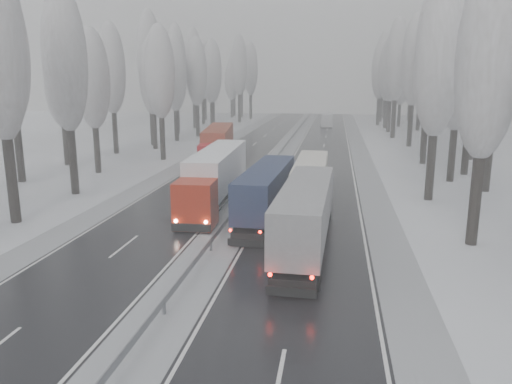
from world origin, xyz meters
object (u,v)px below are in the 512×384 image
(truck_red_red, at_px, (218,144))
(truck_cream_box, at_px, (311,178))
(truck_blue_box, at_px, (269,187))
(box_truck_distant, at_px, (326,120))
(truck_red_white, at_px, (216,174))
(truck_grey_tarp, at_px, (307,209))

(truck_red_red, bearing_deg, truck_cream_box, -63.82)
(truck_blue_box, xyz_separation_m, box_truck_distant, (2.60, 70.44, -0.79))
(truck_cream_box, xyz_separation_m, truck_red_red, (-11.51, 16.96, 0.34))
(truck_blue_box, bearing_deg, truck_red_white, 150.12)
(truck_blue_box, bearing_deg, box_truck_distant, 90.45)
(truck_blue_box, bearing_deg, truck_red_red, 115.11)
(box_truck_distant, distance_m, truck_red_white, 67.91)
(truck_red_white, bearing_deg, box_truck_distant, 81.76)
(truck_grey_tarp, relative_size, truck_blue_box, 1.06)
(truck_cream_box, bearing_deg, truck_grey_tarp, -88.27)
(truck_grey_tarp, bearing_deg, truck_red_red, 115.04)
(truck_cream_box, distance_m, box_truck_distant, 66.39)
(truck_cream_box, relative_size, box_truck_distant, 1.91)
(truck_blue_box, bearing_deg, truck_cream_box, 58.03)
(box_truck_distant, xyz_separation_m, truck_red_white, (-7.20, -67.52, 1.05))
(truck_cream_box, bearing_deg, truck_red_white, -171.08)
(box_truck_distant, height_order, truck_red_white, truck_red_white)
(truck_grey_tarp, height_order, truck_blue_box, truck_grey_tarp)
(box_truck_distant, bearing_deg, truck_blue_box, -95.90)
(truck_grey_tarp, height_order, truck_red_red, truck_red_red)
(box_truck_distant, relative_size, truck_red_white, 0.45)
(truck_red_red, bearing_deg, box_truck_distant, 69.13)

